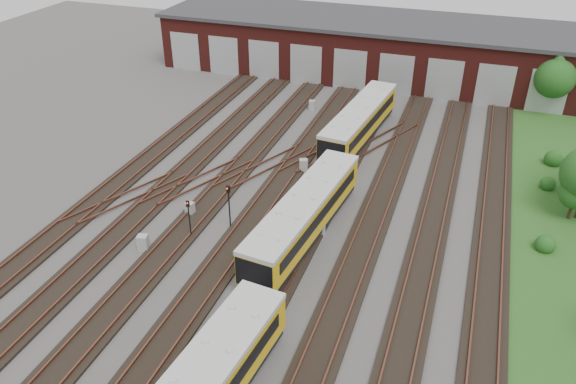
% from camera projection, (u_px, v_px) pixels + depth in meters
% --- Properties ---
extents(ground, '(120.00, 120.00, 0.00)m').
position_uv_depth(ground, '(243.00, 283.00, 33.93)').
color(ground, '#403D3B').
rests_on(ground, ground).
extents(track_network, '(30.40, 70.00, 0.33)m').
position_uv_depth(track_network, '(245.00, 275.00, 34.40)').
color(track_network, black).
rests_on(track_network, ground).
extents(maintenance_shed, '(51.00, 12.50, 6.35)m').
position_uv_depth(maintenance_shed, '(380.00, 47.00, 64.57)').
color(maintenance_shed, '#541915').
rests_on(maintenance_shed, ground).
extents(grass_verge, '(8.00, 55.00, 0.05)m').
position_uv_depth(grass_verge, '(572.00, 252.00, 36.59)').
color(grass_verge, '#224C19').
rests_on(grass_verge, ground).
extents(metro_train, '(3.97, 46.21, 2.90)m').
position_uv_depth(metro_train, '(304.00, 215.00, 37.04)').
color(metro_train, black).
rests_on(metro_train, ground).
extents(signal_mast_0, '(0.28, 0.27, 3.36)m').
position_uv_depth(signal_mast_0, '(229.00, 202.00, 37.88)').
color(signal_mast_0, black).
rests_on(signal_mast_0, ground).
extents(signal_mast_1, '(0.25, 0.23, 2.86)m').
position_uv_depth(signal_mast_1, '(189.00, 214.00, 37.13)').
color(signal_mast_1, black).
rests_on(signal_mast_1, ground).
extents(signal_mast_2, '(0.23, 0.22, 3.05)m').
position_uv_depth(signal_mast_2, '(321.00, 182.00, 40.57)').
color(signal_mast_2, black).
rests_on(signal_mast_2, ground).
extents(signal_mast_3, '(0.26, 0.24, 3.01)m').
position_uv_depth(signal_mast_3, '(337.00, 137.00, 47.12)').
color(signal_mast_3, black).
rests_on(signal_mast_3, ground).
extents(relay_cabinet_0, '(0.67, 0.59, 1.00)m').
position_uv_depth(relay_cabinet_0, '(190.00, 209.00, 40.15)').
color(relay_cabinet_0, '#A4A7A9').
rests_on(relay_cabinet_0, ground).
extents(relay_cabinet_1, '(0.65, 0.57, 0.98)m').
position_uv_depth(relay_cabinet_1, '(312.00, 105.00, 56.75)').
color(relay_cabinet_1, '#A4A7A9').
rests_on(relay_cabinet_1, ground).
extents(relay_cabinet_2, '(0.78, 0.70, 1.12)m').
position_uv_depth(relay_cabinet_2, '(143.00, 243.00, 36.54)').
color(relay_cabinet_2, '#A4A7A9').
rests_on(relay_cabinet_2, ground).
extents(relay_cabinet_3, '(0.80, 0.74, 1.09)m').
position_uv_depth(relay_cabinet_3, '(303.00, 166.00, 45.63)').
color(relay_cabinet_3, '#A4A7A9').
rests_on(relay_cabinet_3, ground).
extents(relay_cabinet_4, '(0.63, 0.54, 0.95)m').
position_uv_depth(relay_cabinet_4, '(321.00, 229.00, 38.05)').
color(relay_cabinet_4, '#A4A7A9').
rests_on(relay_cabinet_4, ground).
extents(tree_0, '(3.89, 3.89, 6.44)m').
position_uv_depth(tree_0, '(556.00, 73.00, 54.08)').
color(tree_0, '#302115').
rests_on(tree_0, ground).
extents(bush_0, '(1.30, 1.30, 1.30)m').
position_uv_depth(bush_0, '(546.00, 242.00, 36.46)').
color(bush_0, '#164614').
rests_on(bush_0, ground).
extents(bush_1, '(1.18, 1.18, 1.18)m').
position_uv_depth(bush_1, '(548.00, 182.00, 43.23)').
color(bush_1, '#164614').
rests_on(bush_1, ground).
extents(bush_2, '(1.50, 1.50, 1.50)m').
position_uv_depth(bush_2, '(554.00, 156.00, 46.55)').
color(bush_2, '#164614').
rests_on(bush_2, ground).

